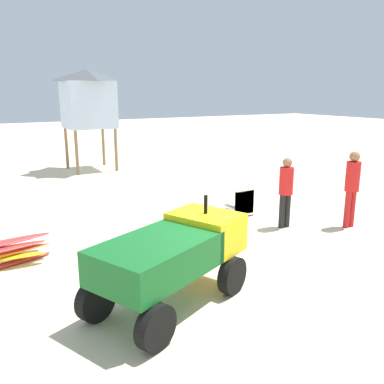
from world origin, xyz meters
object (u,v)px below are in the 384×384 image
object	(u,v)px
lifeguard_near_center	(286,188)
lifeguard_tower	(88,99)
lifeguard_near_left	(352,184)
utility_cart	(174,253)
stacked_plastic_chairs	(241,206)

from	to	relation	value
lifeguard_near_center	lifeguard_tower	bearing A→B (deg)	100.34
lifeguard_near_left	lifeguard_tower	world-z (taller)	lifeguard_tower
utility_cart	lifeguard_near_center	world-z (taller)	lifeguard_near_center
utility_cart	lifeguard_near_center	distance (m)	4.26
lifeguard_near_center	lifeguard_near_left	bearing A→B (deg)	-29.35
stacked_plastic_chairs	lifeguard_near_center	distance (m)	1.23
utility_cart	lifeguard_near_left	distance (m)	5.30
stacked_plastic_chairs	lifeguard_near_left	bearing A→B (deg)	-18.93
lifeguard_near_center	lifeguard_tower	xyz separation A→B (m)	(-1.72, 9.44, 1.89)
lifeguard_near_left	stacked_plastic_chairs	bearing A→B (deg)	161.07
lifeguard_near_left	lifeguard_near_center	world-z (taller)	lifeguard_near_left
utility_cart	lifeguard_near_left	size ratio (longest dim) A/B	1.57
lifeguard_tower	lifeguard_near_center	bearing A→B (deg)	-79.66
lifeguard_near_left	lifeguard_tower	size ratio (longest dim) A/B	0.45
lifeguard_near_left	lifeguard_tower	bearing A→B (deg)	106.66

